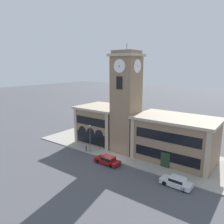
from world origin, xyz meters
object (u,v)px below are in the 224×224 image
(parked_car_near, at_px, (108,160))
(bollard, at_px, (86,148))
(street_lamp, at_px, (90,134))
(parked_car_mid, at_px, (176,182))

(parked_car_near, xyz_separation_m, bollard, (-6.68, 1.87, -0.05))
(parked_car_near, xyz_separation_m, street_lamp, (-5.53, 1.77, 3.00))
(parked_car_mid, distance_m, street_lamp, 17.74)
(parked_car_mid, bearing_deg, bollard, -4.13)
(street_lamp, height_order, bollard, street_lamp)
(parked_car_near, relative_size, street_lamp, 0.85)
(bollard, bearing_deg, parked_car_mid, -5.75)
(parked_car_near, height_order, street_lamp, street_lamp)
(parked_car_near, distance_m, street_lamp, 6.53)
(street_lamp, bearing_deg, bollard, 175.02)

